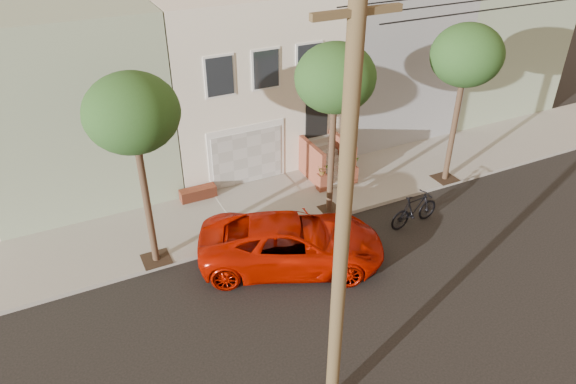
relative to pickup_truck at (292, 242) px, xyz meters
name	(u,v)px	position (x,y,z in m)	size (l,w,h in m)	color
ground	(363,285)	(1.50, -1.98, -0.82)	(90.00, 90.00, 0.00)	black
sidewalk	(288,200)	(1.50, 3.37, -0.75)	(40.00, 3.70, 0.15)	gray
house_row	(229,67)	(1.50, 9.20, 2.82)	(33.10, 11.70, 7.00)	beige
tree_left	(132,114)	(-4.00, 1.92, 4.43)	(2.70, 2.57, 6.30)	#2D2116
tree_mid	(335,79)	(2.50, 1.92, 4.43)	(2.70, 2.57, 6.30)	#2D2116
tree_right	(467,56)	(8.00, 1.92, 4.43)	(2.70, 2.57, 6.30)	#2D2116
pickup_truck	(292,242)	(0.00, 0.00, 0.00)	(2.73, 5.92, 1.64)	#B21101
motorcycle	(415,210)	(4.92, 0.01, -0.19)	(0.60, 2.12, 1.27)	black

